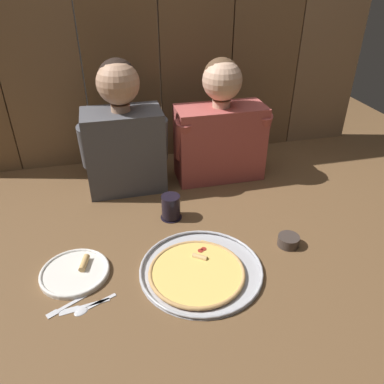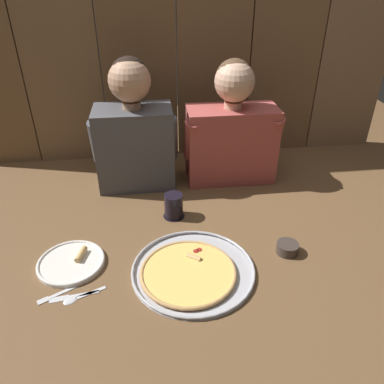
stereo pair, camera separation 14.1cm
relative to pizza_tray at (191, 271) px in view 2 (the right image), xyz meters
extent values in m
plane|color=brown|center=(0.04, 0.14, -0.01)|extent=(3.20, 3.20, 0.00)
cylinder|color=#B2B2B7|center=(0.01, 0.01, -0.01)|extent=(0.43, 0.43, 0.01)
torus|color=#B2B2B7|center=(0.01, 0.01, 0.00)|extent=(0.43, 0.43, 0.01)
cylinder|color=#B23823|center=(-0.01, -0.01, 0.00)|extent=(0.32, 0.32, 0.00)
cylinder|color=#EFC660|center=(-0.01, -0.01, 0.00)|extent=(0.31, 0.31, 0.01)
torus|color=tan|center=(-0.01, -0.01, 0.00)|extent=(0.33, 0.33, 0.01)
cube|color=#EFC660|center=(0.05, 0.10, 0.00)|extent=(0.10, 0.11, 0.01)
cylinder|color=tan|center=(0.02, 0.06, 0.01)|extent=(0.06, 0.05, 0.02)
cylinder|color=#A3281E|center=(0.03, 0.09, 0.01)|extent=(0.02, 0.02, 0.00)
cylinder|color=#A3281E|center=(0.05, 0.10, 0.01)|extent=(0.02, 0.02, 0.00)
cylinder|color=white|center=(-0.42, 0.09, 0.00)|extent=(0.24, 0.24, 0.01)
torus|color=white|center=(-0.42, 0.09, 0.00)|extent=(0.24, 0.24, 0.01)
cylinder|color=tan|center=(-0.38, 0.12, 0.01)|extent=(0.04, 0.07, 0.02)
cylinder|color=black|center=(-0.03, 0.34, -0.01)|extent=(0.09, 0.09, 0.01)
cylinder|color=black|center=(-0.03, 0.34, 0.05)|extent=(0.08, 0.08, 0.10)
cylinder|color=#3D332D|center=(0.36, 0.07, 0.01)|extent=(0.08, 0.08, 0.04)
cylinder|color=#B23823|center=(0.36, 0.07, 0.02)|extent=(0.06, 0.06, 0.02)
cube|color=silver|center=(-0.42, -0.04, -0.01)|extent=(0.09, 0.06, 0.01)
cube|color=silver|center=(-0.48, -0.07, -0.01)|extent=(0.04, 0.03, 0.01)
cube|color=silver|center=(-0.35, -0.06, -0.01)|extent=(0.10, 0.02, 0.01)
cube|color=silver|center=(-0.43, -0.07, -0.01)|extent=(0.06, 0.03, 0.00)
cube|color=silver|center=(-0.33, -0.05, -0.01)|extent=(0.09, 0.05, 0.01)
ellipsoid|color=silver|center=(-0.39, -0.08, -0.01)|extent=(0.05, 0.04, 0.01)
cube|color=#4C4C51|center=(-0.18, 0.64, 0.18)|extent=(0.34, 0.20, 0.37)
cylinder|color=tan|center=(-0.18, 0.64, 0.38)|extent=(0.08, 0.08, 0.03)
sphere|color=tan|center=(-0.18, 0.64, 0.48)|extent=(0.18, 0.18, 0.18)
sphere|color=black|center=(-0.18, 0.65, 0.49)|extent=(0.16, 0.16, 0.16)
cylinder|color=#4C4C51|center=(-0.33, 0.60, 0.23)|extent=(0.08, 0.13, 0.22)
cylinder|color=#4C4C51|center=(-0.03, 0.60, 0.23)|extent=(0.08, 0.11, 0.22)
cube|color=#AD4C47|center=(0.26, 0.64, 0.17)|extent=(0.41, 0.19, 0.35)
cylinder|color=#DBAD8E|center=(0.26, 0.64, 0.36)|extent=(0.08, 0.08, 0.03)
sphere|color=#DBAD8E|center=(0.26, 0.64, 0.46)|extent=(0.18, 0.18, 0.18)
sphere|color=brown|center=(0.26, 0.65, 0.48)|extent=(0.16, 0.16, 0.16)
cylinder|color=#AD4C47|center=(0.08, 0.60, 0.22)|extent=(0.08, 0.13, 0.21)
cylinder|color=#AD4C47|center=(0.45, 0.60, 0.22)|extent=(0.08, 0.13, 0.21)
cube|color=brown|center=(-0.51, 0.95, 0.66)|extent=(0.36, 0.03, 1.35)
cube|color=brown|center=(-0.14, 0.95, 0.66)|extent=(0.36, 0.03, 1.35)
cube|color=brown|center=(0.23, 0.95, 0.66)|extent=(0.36, 0.03, 1.35)
cube|color=brown|center=(0.59, 0.95, 0.66)|extent=(0.36, 0.03, 1.35)
cube|color=#886A4B|center=(0.96, 0.95, 0.66)|extent=(0.36, 0.03, 1.35)
camera|label=1|loc=(-0.25, -0.93, 0.91)|focal=35.37mm
camera|label=2|loc=(-0.11, -0.95, 0.91)|focal=35.37mm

